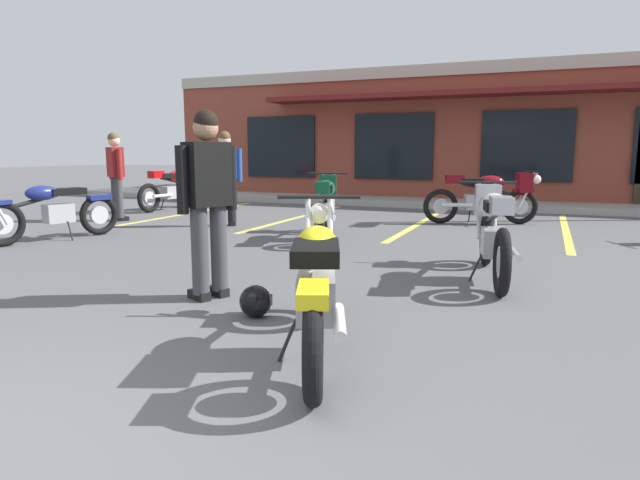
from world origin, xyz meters
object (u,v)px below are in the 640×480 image
motorcycle_blue_standard (487,195)px  motorcycle_green_cafe_racer (51,210)px  motorcycle_silver_naked (176,186)px  motorcycle_orange_scrambler (325,204)px  person_in_shorts_foreground (225,173)px  helmet_on_pavement (256,301)px  person_by_back_row (208,194)px  motorcycle_red_sportbike (493,227)px  person_in_black_shirt (116,171)px  motorcycle_foreground_classic (317,284)px

motorcycle_blue_standard → motorcycle_green_cafe_racer: size_ratio=0.99×
motorcycle_silver_naked → motorcycle_orange_scrambler: 5.46m
person_in_shorts_foreground → helmet_on_pavement: bearing=-55.7°
person_by_back_row → helmet_on_pavement: 1.10m
motorcycle_red_sportbike → motorcycle_blue_standard: (-0.49, 4.45, 0.00)m
motorcycle_orange_scrambler → person_in_black_shirt: person_in_black_shirt is taller
motorcycle_red_sportbike → motorcycle_silver_naked: 8.62m
motorcycle_silver_naked → person_in_black_shirt: size_ratio=1.26×
motorcycle_silver_naked → motorcycle_blue_standard: size_ratio=1.03×
motorcycle_foreground_classic → person_in_black_shirt: person_in_black_shirt is taller
helmet_on_pavement → motorcycle_foreground_classic: bearing=-35.1°
motorcycle_red_sportbike → person_in_black_shirt: size_ratio=1.25×
motorcycle_green_cafe_racer → person_in_shorts_foreground: (1.54, 2.38, 0.49)m
person_in_shorts_foreground → motorcycle_red_sportbike: bearing=-26.6°
motorcycle_foreground_classic → motorcycle_blue_standard: size_ratio=0.99×
motorcycle_silver_naked → person_by_back_row: bearing=-51.0°
motorcycle_red_sportbike → person_by_back_row: (-2.27, -1.89, 0.42)m
helmet_on_pavement → motorcycle_green_cafe_racer: bearing=154.5°
person_in_shorts_foreground → helmet_on_pavement: person_in_shorts_foreground is taller
motorcycle_red_sportbike → motorcycle_orange_scrambler: 3.17m
person_in_shorts_foreground → motorcycle_blue_standard: bearing=25.9°
motorcycle_blue_standard → person_in_shorts_foreground: 4.76m
helmet_on_pavement → person_by_back_row: bearing=152.3°
person_in_shorts_foreground → person_by_back_row: 4.94m
motorcycle_green_cafe_racer → motorcycle_blue_standard: bearing=37.5°
person_in_black_shirt → person_by_back_row: size_ratio=1.00×
motorcycle_red_sportbike → person_in_shorts_foreground: size_ratio=1.25×
motorcycle_blue_standard → person_in_black_shirt: person_in_black_shirt is taller
motorcycle_orange_scrambler → person_by_back_row: size_ratio=1.22×
helmet_on_pavement → motorcycle_red_sportbike: bearing=54.1°
motorcycle_blue_standard → person_by_back_row: size_ratio=1.22×
motorcycle_foreground_classic → motorcycle_green_cafe_racer: 6.10m
motorcycle_green_cafe_racer → person_in_black_shirt: bearing=109.8°
motorcycle_foreground_classic → person_by_back_row: 1.73m
motorcycle_silver_naked → person_by_back_row: 8.15m
motorcycle_orange_scrambler → motorcycle_green_cafe_racer: bearing=-154.1°
motorcycle_red_sportbike → motorcycle_orange_scrambler: size_ratio=1.03×
motorcycle_blue_standard → motorcycle_orange_scrambler: 3.41m
person_in_black_shirt → person_in_shorts_foreground: same height
motorcycle_foreground_classic → motorcycle_blue_standard: (0.36, 7.22, 0.07)m
person_by_back_row → motorcycle_red_sportbike: bearing=39.8°
motorcycle_red_sportbike → helmet_on_pavement: bearing=-125.9°
motorcycle_silver_naked → motorcycle_blue_standard: same height
motorcycle_silver_naked → person_in_black_shirt: 2.25m
motorcycle_orange_scrambler → helmet_on_pavement: 4.16m
motorcycle_foreground_classic → person_in_shorts_foreground: (-3.90, 5.14, 0.49)m
motorcycle_green_cafe_racer → person_in_shorts_foreground: 2.88m
motorcycle_blue_standard → person_in_black_shirt: bearing=-161.5°
motorcycle_orange_scrambler → motorcycle_blue_standard: bearing=51.4°
motorcycle_blue_standard → person_by_back_row: person_by_back_row is taller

